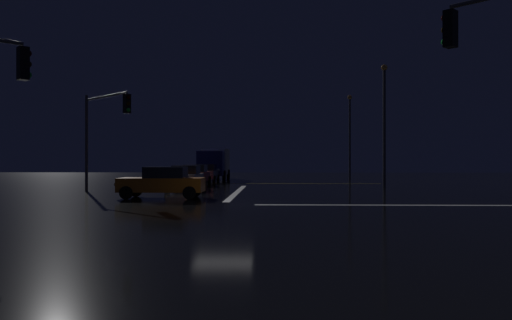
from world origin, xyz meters
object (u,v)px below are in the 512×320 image
(sedan_red, at_px, (195,175))
(sedan_orange_crossing, at_px, (163,182))
(streetlamp_right_far, at_px, (350,130))
(sedan_gray, at_px, (206,173))
(box_truck, at_px, (215,162))
(sedan_silver, at_px, (186,177))
(streetlamp_right_near, at_px, (384,116))
(traffic_signal_nw, at_px, (103,122))

(sedan_red, xyz_separation_m, sedan_orange_crossing, (0.35, -13.34, 0.00))
(streetlamp_right_far, bearing_deg, sedan_gray, -149.87)
(sedan_red, height_order, box_truck, box_truck)
(sedan_silver, relative_size, sedan_red, 1.00)
(sedan_silver, height_order, sedan_gray, same)
(sedan_gray, xyz_separation_m, streetlamp_right_far, (13.64, 7.92, 4.15))
(sedan_red, bearing_deg, streetlamp_right_near, -10.98)
(sedan_orange_crossing, xyz_separation_m, traffic_signal_nw, (-4.32, 3.93, 3.33))
(sedan_silver, xyz_separation_m, traffic_signal_nw, (-4.19, -3.82, 3.33))
(sedan_red, bearing_deg, sedan_gray, 88.71)
(sedan_silver, xyz_separation_m, sedan_red, (-0.23, 5.60, 0.00))
(sedan_gray, xyz_separation_m, traffic_signal_nw, (-4.09, -14.82, 3.33))
(box_truck, bearing_deg, sedan_orange_crossing, -89.50)
(sedan_red, relative_size, sedan_orange_crossing, 1.00)
(streetlamp_right_near, bearing_deg, sedan_orange_crossing, -141.50)
(box_truck, xyz_separation_m, streetlamp_right_near, (13.64, -14.78, 3.30))
(streetlamp_right_far, bearing_deg, streetlamp_right_near, -90.00)
(sedan_silver, relative_size, sedan_gray, 1.00)
(streetlamp_right_near, bearing_deg, traffic_signal_nw, -159.18)
(sedan_orange_crossing, distance_m, streetlamp_right_far, 30.14)
(sedan_orange_crossing, height_order, streetlamp_right_far, streetlamp_right_far)
(traffic_signal_nw, xyz_separation_m, streetlamp_right_far, (17.73, 22.74, 0.82))
(sedan_red, distance_m, sedan_gray, 5.41)
(sedan_gray, distance_m, streetlamp_right_near, 16.41)
(sedan_red, distance_m, sedan_orange_crossing, 13.35)
(sedan_orange_crossing, relative_size, streetlamp_right_near, 0.50)
(sedan_orange_crossing, height_order, traffic_signal_nw, traffic_signal_nw)
(sedan_red, distance_m, streetlamp_right_near, 14.64)
(sedan_silver, height_order, sedan_red, same)
(sedan_red, height_order, traffic_signal_nw, traffic_signal_nw)
(sedan_silver, bearing_deg, box_truck, 90.31)
(sedan_silver, relative_size, streetlamp_right_near, 0.50)
(traffic_signal_nw, height_order, streetlamp_right_far, streetlamp_right_far)
(sedan_orange_crossing, height_order, streetlamp_right_near, streetlamp_right_near)
(sedan_silver, xyz_separation_m, streetlamp_right_near, (13.54, 2.93, 4.21))
(traffic_signal_nw, bearing_deg, sedan_red, 67.15)
(sedan_orange_crossing, bearing_deg, streetlamp_right_near, 38.50)
(sedan_gray, distance_m, sedan_orange_crossing, 18.75)
(sedan_red, relative_size, sedan_gray, 1.00)
(box_truck, height_order, sedan_orange_crossing, box_truck)
(sedan_red, height_order, sedan_orange_crossing, same)
(traffic_signal_nw, bearing_deg, box_truck, 79.23)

